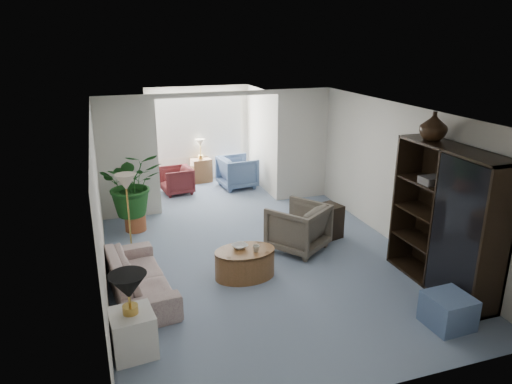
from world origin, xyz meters
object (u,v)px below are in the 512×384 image
object	(u,v)px
sunroom_chair_blue	(237,172)
plant_pot	(136,222)
sunroom_table	(201,170)
coffee_table	(245,263)
wingback_chair	(298,227)
entertainment_cabinet	(446,220)
cabinet_urn	(434,126)
side_table_dark	(326,222)
table_lamp	(128,286)
end_table	(133,333)
sunroom_chair_maroon	(177,180)
sofa	(139,277)
coffee_cup	(256,249)
floor_lamp	(126,182)
coffee_bowl	(240,246)
ottoman	(448,311)
framed_picture	(410,155)

from	to	relation	value
sunroom_chair_blue	plant_pot	bearing A→B (deg)	120.48
sunroom_chair_blue	sunroom_table	distance (m)	1.06
coffee_table	wingback_chair	world-z (taller)	wingback_chair
entertainment_cabinet	plant_pot	world-z (taller)	entertainment_cabinet
cabinet_urn	plant_pot	size ratio (longest dim) A/B	1.03
side_table_dark	table_lamp	bearing A→B (deg)	-147.57
end_table	sunroom_chair_maroon	xyz separation A→B (m)	(1.48, 5.80, 0.05)
sofa	coffee_table	xyz separation A→B (m)	(1.61, 0.03, -0.06)
sofa	end_table	distance (m)	1.36
end_table	sunroom_chair_blue	bearing A→B (deg)	62.79
coffee_cup	entertainment_cabinet	size ratio (longest dim) A/B	0.05
sunroom_table	cabinet_urn	bearing A→B (deg)	-69.05
table_lamp	floor_lamp	distance (m)	2.95
table_lamp	sunroom_table	size ratio (longest dim) A/B	0.73
coffee_bowl	wingback_chair	size ratio (longest dim) A/B	0.26
table_lamp	coffee_table	distance (m)	2.37
sofa	end_table	bearing A→B (deg)	165.34
end_table	plant_pot	size ratio (longest dim) A/B	1.37
coffee_table	side_table_dark	distance (m)	2.11
table_lamp	floor_lamp	xyz separation A→B (m)	(0.20, 2.92, 0.35)
floor_lamp	sunroom_chair_maroon	world-z (taller)	floor_lamp
floor_lamp	plant_pot	xyz separation A→B (m)	(0.15, 0.90, -1.09)
cabinet_urn	sunroom_table	size ratio (longest dim) A/B	0.69
wingback_chair	ottoman	xyz separation A→B (m)	(0.92, -2.75, -0.20)
coffee_bowl	table_lamp	bearing A→B (deg)	-139.89
end_table	coffee_cup	distance (m)	2.35
coffee_table	sunroom_chair_blue	xyz separation A→B (m)	(1.18, 4.43, 0.16)
table_lamp	sunroom_chair_blue	world-z (taller)	table_lamp
side_table_dark	coffee_bowl	bearing A→B (deg)	-155.92
end_table	ottoman	world-z (taller)	end_table
sofa	side_table_dark	bearing A→B (deg)	-80.37
end_table	ottoman	distance (m)	3.97
side_table_dark	sunroom_chair_maroon	world-z (taller)	sunroom_chair_maroon
coffee_cup	table_lamp	bearing A→B (deg)	-146.82
coffee_table	plant_pot	bearing A→B (deg)	120.86
floor_lamp	entertainment_cabinet	distance (m)	5.08
coffee_cup	side_table_dark	distance (m)	2.04
entertainment_cabinet	sunroom_chair_blue	world-z (taller)	entertainment_cabinet
end_table	entertainment_cabinet	distance (m)	4.55
end_table	coffee_cup	xyz separation A→B (m)	(1.96, 1.28, 0.23)
sunroom_chair_maroon	table_lamp	bearing A→B (deg)	-20.90
coffee_table	side_table_dark	world-z (taller)	side_table_dark
framed_picture	entertainment_cabinet	xyz separation A→B (m)	(-0.23, -1.27, -0.63)
entertainment_cabinet	sunroom_table	xyz separation A→B (m)	(-2.24, 6.36, -0.77)
coffee_cup	plant_pot	bearing A→B (deg)	122.34
coffee_bowl	cabinet_urn	world-z (taller)	cabinet_urn
entertainment_cabinet	ottoman	xyz separation A→B (m)	(-0.57, -0.90, -0.85)
table_lamp	sunroom_table	distance (m)	6.95
sunroom_chair_maroon	coffee_table	bearing A→B (deg)	-2.40
ottoman	sunroom_chair_blue	distance (m)	6.58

